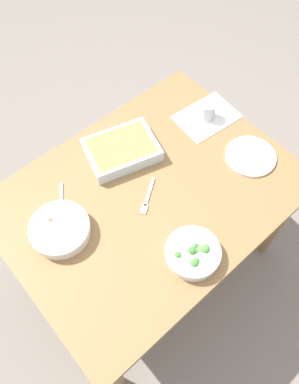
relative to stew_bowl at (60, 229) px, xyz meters
name	(u,v)px	position (x,y,z in m)	size (l,w,h in m)	color
ground_plane	(150,258)	(0.38, -0.09, -0.77)	(6.00, 6.00, 0.00)	slate
dining_table	(150,203)	(0.38, -0.09, -0.12)	(1.20, 0.90, 0.74)	olive
placemat	(207,117)	(0.85, 0.05, -0.03)	(0.28, 0.20, 0.00)	silver
stew_bowl	(60,229)	(0.00, 0.00, 0.00)	(0.23, 0.23, 0.06)	white
broccoli_bowl	(193,253)	(0.31, -0.40, 0.00)	(0.21, 0.21, 0.07)	white
baking_dish	(122,149)	(0.42, 0.14, 0.00)	(0.35, 0.30, 0.06)	silver
drink_cup	(208,111)	(0.85, 0.05, 0.01)	(0.07, 0.07, 0.08)	#B2BCC6
side_plate	(251,156)	(0.82, -0.24, -0.03)	(0.22, 0.22, 0.01)	white
spoon_by_stew	(61,206)	(0.06, 0.09, -0.03)	(0.11, 0.16, 0.01)	silver
fork_on_table	(147,198)	(0.35, -0.10, -0.03)	(0.16, 0.11, 0.01)	silver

